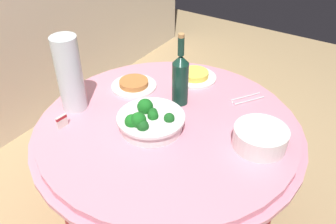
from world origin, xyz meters
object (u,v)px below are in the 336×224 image
(decorative_fruit_vase, at_px, (70,78))
(serving_tongs, at_px, (246,99))
(label_placard_front, at_px, (62,121))
(food_plate_fried_egg, at_px, (195,76))
(food_plate_peanuts, at_px, (134,85))
(broccoli_bowl, at_px, (150,121))
(plate_stack, at_px, (260,137))
(wine_bottle, at_px, (180,78))

(decorative_fruit_vase, xyz_separation_m, serving_tongs, (0.48, -0.62, -0.15))
(label_placard_front, bearing_deg, decorative_fruit_vase, 24.85)
(serving_tongs, height_order, food_plate_fried_egg, food_plate_fried_egg)
(food_plate_peanuts, xyz_separation_m, label_placard_front, (-0.41, 0.05, 0.02))
(broccoli_bowl, relative_size, decorative_fruit_vase, 0.82)
(plate_stack, relative_size, wine_bottle, 0.62)
(broccoli_bowl, distance_m, wine_bottle, 0.25)
(broccoli_bowl, height_order, wine_bottle, wine_bottle)
(decorative_fruit_vase, relative_size, label_placard_front, 6.18)
(food_plate_peanuts, bearing_deg, plate_stack, -96.51)
(wine_bottle, height_order, label_placard_front, wine_bottle)
(wine_bottle, bearing_deg, decorative_fruit_vase, 127.94)
(decorative_fruit_vase, bearing_deg, plate_stack, -75.53)
(plate_stack, xyz_separation_m, label_placard_front, (-0.34, 0.73, -0.01))
(decorative_fruit_vase, height_order, serving_tongs, decorative_fruit_vase)
(food_plate_peanuts, bearing_deg, serving_tongs, -68.68)
(broccoli_bowl, bearing_deg, plate_stack, -70.55)
(plate_stack, height_order, serving_tongs, plate_stack)
(decorative_fruit_vase, height_order, food_plate_peanuts, decorative_fruit_vase)
(decorative_fruit_vase, relative_size, food_plate_peanuts, 1.55)
(serving_tongs, xyz_separation_m, label_placard_front, (-0.61, 0.56, 0.03))
(wine_bottle, relative_size, serving_tongs, 2.13)
(broccoli_bowl, xyz_separation_m, plate_stack, (0.15, -0.42, -0.00))
(wine_bottle, xyz_separation_m, label_placard_front, (-0.42, 0.31, -0.10))
(plate_stack, xyz_separation_m, food_plate_peanuts, (0.08, 0.68, -0.03))
(plate_stack, height_order, food_plate_fried_egg, plate_stack)
(broccoli_bowl, xyz_separation_m, food_plate_peanuts, (0.23, 0.26, -0.03))
(food_plate_peanuts, bearing_deg, wine_bottle, -87.70)
(broccoli_bowl, relative_size, food_plate_fried_egg, 1.27)
(wine_bottle, distance_m, food_plate_fried_egg, 0.26)
(wine_bottle, relative_size, food_plate_fried_egg, 1.53)
(wine_bottle, bearing_deg, food_plate_fried_egg, 12.53)
(decorative_fruit_vase, distance_m, label_placard_front, 0.19)
(plate_stack, bearing_deg, broccoli_bowl, 109.45)
(serving_tongs, height_order, label_placard_front, label_placard_front)
(decorative_fruit_vase, bearing_deg, wine_bottle, -52.06)
(serving_tongs, distance_m, food_plate_fried_egg, 0.30)
(broccoli_bowl, relative_size, label_placard_front, 5.09)
(wine_bottle, distance_m, label_placard_front, 0.54)
(broccoli_bowl, distance_m, label_placard_front, 0.37)
(broccoli_bowl, bearing_deg, food_plate_peanuts, 48.85)
(food_plate_fried_egg, bearing_deg, wine_bottle, -167.47)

